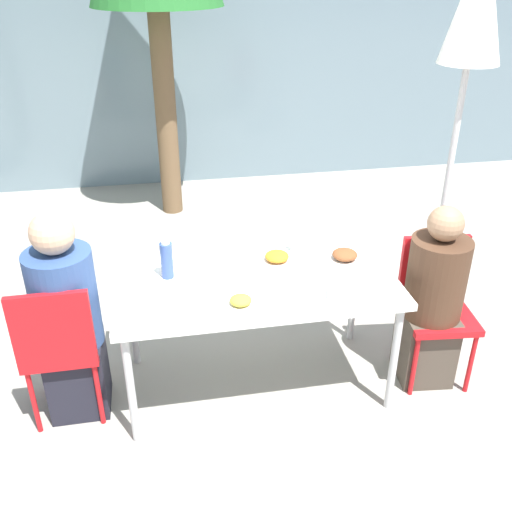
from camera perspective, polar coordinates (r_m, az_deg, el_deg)
ground_plane at (r=3.60m, az=0.00°, el=-12.55°), size 24.00×24.00×0.00m
building_facade at (r=6.47m, az=-6.32°, el=20.44°), size 10.00×0.20×3.00m
dining_table at (r=3.20m, az=0.00°, el=-3.26°), size 1.56×0.80×0.74m
chair_left at (r=3.23m, az=-19.07°, el=-8.14°), size 0.40×0.40×0.88m
person_left at (r=3.25m, az=-18.23°, el=-6.31°), size 0.35×0.35×1.23m
chair_right at (r=3.59m, az=17.48°, el=-3.99°), size 0.44×0.44×0.88m
person_right at (r=3.50m, az=17.21°, el=-4.44°), size 0.34×0.34×1.14m
closed_umbrella at (r=3.95m, az=20.98°, el=20.92°), size 0.38×0.38×2.49m
plate_0 at (r=2.93m, az=-1.54°, el=-4.69°), size 0.21×0.21×0.06m
plate_1 at (r=3.39m, az=8.85°, el=-0.09°), size 0.27×0.27×0.07m
plate_2 at (r=3.33m, az=2.10°, el=-0.27°), size 0.26×0.26×0.07m
bottle at (r=3.18m, az=-8.92°, el=-0.38°), size 0.07×0.07×0.23m
drinking_cup at (r=3.46m, az=4.05°, el=1.22°), size 0.08×0.08×0.09m
salad_bowl at (r=3.02m, az=8.52°, el=-3.65°), size 0.14×0.14×0.06m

